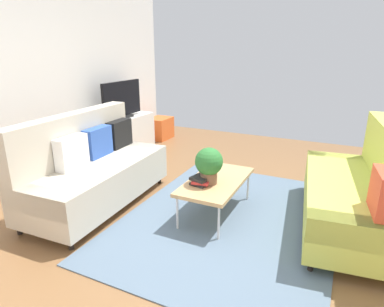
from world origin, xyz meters
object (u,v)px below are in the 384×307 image
storage_trunk (160,128)px  table_book_0 (202,183)px  tv_console (123,135)px  vase_0 (97,118)px  potted_plant (209,164)px  couch_beige (93,169)px  couch_green (357,191)px  coffee_table (216,182)px  tv (122,100)px  bottle_0 (108,118)px  bottle_1 (112,115)px

storage_trunk → table_book_0: 3.48m
tv_console → vase_0: bearing=175.1°
potted_plant → table_book_0: potted_plant is taller
couch_beige → table_book_0: (0.22, -1.32, -0.02)m
tv_console → potted_plant: (-1.57, -2.33, 0.33)m
couch_green → storage_trunk: couch_green is taller
couch_green → potted_plant: size_ratio=4.95×
coffee_table → potted_plant: size_ratio=2.74×
tv → table_book_0: tv is taller
bottle_0 → vase_0: bearing=150.0°
potted_plant → bottle_1: bottle_1 is taller
tv_console → table_book_0: size_ratio=5.83×
potted_plant → vase_0: (0.99, 2.38, 0.09)m
coffee_table → table_book_0: 0.20m
tv → potted_plant: bearing=-124.2°
tv_console → vase_0: size_ratio=7.04×
potted_plant → vase_0: vase_0 is taller
couch_green → vase_0: size_ratio=9.99×
couch_green → storage_trunk: 4.33m
couch_beige → storage_trunk: couch_beige is taller
coffee_table → tv: size_ratio=1.10×
tv_console → potted_plant: potted_plant is taller
potted_plant → bottle_1: bearing=61.5°
table_book_0 → coffee_table: bearing=-30.0°
tv → storage_trunk: size_ratio=1.92×
couch_beige → bottle_1: (1.51, 0.91, 0.29)m
couch_green → coffee_table: bearing=94.9°
tv_console → bottle_0: 0.59m
couch_green → tv: bearing=66.3°
bottle_1 → couch_green: bearing=-102.3°
couch_green → coffee_table: couch_green is taller
couch_beige → bottle_1: couch_beige is taller
coffee_table → potted_plant: bearing=162.9°
couch_beige → bottle_0: 1.70m
vase_0 → bottle_1: bearing=-19.6°
couch_green → tv: 3.98m
couch_beige → storage_trunk: size_ratio=3.72×
couch_green → bottle_1: bearing=70.9°
tv_console → storage_trunk: tv_console is taller
tv_console → bottle_1: (-0.33, -0.04, 0.42)m
vase_0 → bottle_0: (0.16, -0.09, -0.02)m
coffee_table → storage_trunk: (2.54, 2.27, -0.17)m
table_book_0 → potted_plant: bearing=-54.0°
couch_beige → bottle_1: 1.78m
storage_trunk → bottle_1: (-1.43, 0.06, 0.52)m
couch_green → table_book_0: couch_green is taller
tv_console → bottle_0: bearing=-174.6°
coffee_table → bottle_1: 2.61m
couch_beige → tv_console: couch_beige is taller
couch_beige → table_book_0: size_ratio=8.06×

